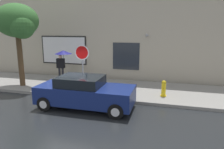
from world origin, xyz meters
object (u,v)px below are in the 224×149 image
at_px(parked_car, 85,92).
at_px(fire_hydrant, 164,88).
at_px(pedestrian_with_umbrella, 62,56).
at_px(street_tree, 18,22).
at_px(stop_sign, 82,60).

distance_m(parked_car, fire_hydrant, 4.02).
relative_size(fire_hydrant, pedestrian_with_umbrella, 0.41).
height_order(parked_car, street_tree, street_tree).
relative_size(parked_car, street_tree, 0.90).
xyz_separation_m(parked_car, street_tree, (-4.80, 1.99, 3.13)).
xyz_separation_m(pedestrian_with_umbrella, stop_sign, (2.24, -2.03, 0.17)).
bearing_deg(pedestrian_with_umbrella, stop_sign, -42.19).
bearing_deg(fire_hydrant, parked_car, -147.22).
bearing_deg(pedestrian_with_umbrella, parked_car, -50.29).
xyz_separation_m(fire_hydrant, street_tree, (-8.18, -0.19, 3.29)).
relative_size(parked_car, stop_sign, 1.69).
bearing_deg(street_tree, pedestrian_with_umbrella, 41.90).
distance_m(fire_hydrant, stop_sign, 4.40).
distance_m(parked_car, street_tree, 6.06).
xyz_separation_m(fire_hydrant, stop_sign, (-4.13, -0.60, 1.39)).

